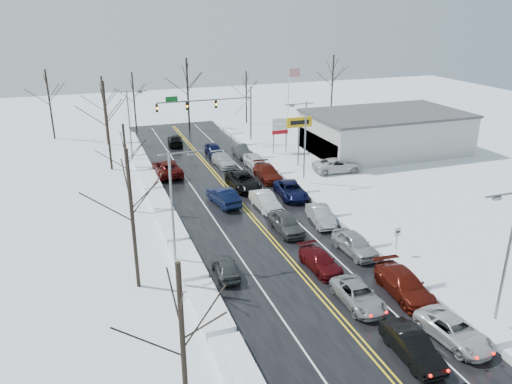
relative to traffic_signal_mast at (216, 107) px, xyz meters
name	(u,v)px	position (x,y,z in m)	size (l,w,h in m)	color
ground	(263,229)	(-3.45, -27.99, -5.48)	(160.00, 160.00, 0.00)	silver
road_surface	(255,220)	(-3.45, -25.99, -5.47)	(14.00, 84.00, 0.01)	black
snow_bank_left	(173,232)	(-11.05, -25.99, -5.48)	(1.88, 72.00, 0.55)	white
snow_bank_right	(330,210)	(4.15, -25.99, -5.48)	(1.88, 72.00, 0.55)	white
traffic_signal_mast	(216,107)	(0.00, 0.00, 0.00)	(13.28, 0.39, 8.00)	slate
tires_plus_sign	(299,126)	(7.05, -12.00, -0.49)	(3.20, 0.34, 6.00)	slate
used_vehicles_sign	(280,128)	(7.05, -5.99, -2.16)	(2.20, 0.22, 4.65)	slate
speed_limit_sign	(397,236)	(4.75, -35.99, -3.84)	(0.55, 0.09, 2.35)	slate
flagpole	(289,96)	(11.72, 2.01, 0.45)	(1.87, 1.20, 10.00)	silver
dealership_building	(385,132)	(20.53, -9.99, -2.82)	(20.40, 12.40, 5.30)	#B1B1AC
streetlight_se	(506,249)	(4.85, -45.99, -0.17)	(3.20, 0.25, 9.00)	slate
streetlight_ne	(303,136)	(4.85, -17.99, -0.17)	(3.20, 0.25, 9.00)	slate
streetlight_sw	(174,200)	(-11.74, -31.99, -0.17)	(3.20, 0.25, 9.00)	slate
streetlight_nw	(131,121)	(-11.74, -3.99, -0.17)	(3.20, 0.25, 9.00)	slate
tree_left_a	(181,320)	(-14.45, -47.99, 0.81)	(3.60, 3.60, 9.00)	#2D231C
tree_left_b	(130,193)	(-14.95, -33.99, 1.51)	(4.00, 4.00, 10.00)	#2D231C
tree_left_c	(125,151)	(-13.95, -19.99, 0.46)	(3.40, 3.40, 8.50)	#2D231C
tree_left_d	(106,109)	(-14.65, -5.99, 1.86)	(4.20, 4.20, 10.50)	#2D231C
tree_left_e	(103,97)	(-14.25, 6.01, 1.16)	(3.80, 3.80, 9.50)	#2D231C
tree_far_a	(48,91)	(-21.45, 12.01, 1.51)	(4.00, 4.00, 10.00)	#2D231C
tree_far_b	(133,90)	(-9.45, 13.01, 0.81)	(3.60, 3.60, 9.00)	#2D231C
tree_far_c	(187,80)	(-1.45, 11.01, 2.21)	(4.40, 4.40, 11.00)	#2D231C
tree_far_d	(246,87)	(8.55, 12.51, 0.46)	(3.40, 3.40, 8.50)	#2D231C
tree_far_e	(333,74)	(24.55, 13.01, 1.86)	(4.20, 4.20, 10.50)	#2D231C
queued_car_1	(411,357)	(-1.53, -46.75, -5.48)	(1.59, 4.57, 1.51)	black
queued_car_2	(358,304)	(-1.59, -41.10, -5.48)	(2.20, 4.78, 1.33)	gray
queued_car_3	(320,269)	(-1.87, -36.06, -5.48)	(1.86, 4.57, 1.33)	#46090D
queued_car_4	(286,231)	(-1.71, -29.12, -5.48)	(1.94, 4.83, 1.65)	#3D3F42
queued_car_5	(265,209)	(-1.61, -23.65, -5.48)	(1.68, 4.80, 1.58)	white
queued_car_6	(243,188)	(-1.79, -17.42, -5.48)	(2.71, 5.87, 1.63)	black
queued_car_7	(224,166)	(-1.61, -9.11, -5.48)	(2.00, 4.93, 1.43)	#B0B3B8
queued_car_8	(214,156)	(-1.59, -4.48, -5.48)	(1.88, 4.67, 1.59)	black
queued_car_10	(453,340)	(1.71, -46.32, -5.48)	(2.26, 4.89, 1.36)	#BDBCBF
queued_car_11	(403,294)	(1.90, -41.10, -5.48)	(2.25, 5.54, 1.61)	#4D110A
queued_car_12	(354,253)	(1.86, -34.64, -5.48)	(1.92, 4.77, 1.62)	#97999E
queued_car_13	(320,223)	(1.90, -28.54, -5.48)	(1.59, 4.57, 1.51)	#A4A7AC
queued_car_14	(291,197)	(1.96, -21.59, -5.48)	(2.51, 5.43, 1.51)	black
queued_car_15	(267,179)	(1.66, -15.60, -5.48)	(2.24, 5.51, 1.60)	#491109
queued_car_16	(256,168)	(1.79, -11.31, -5.48)	(1.99, 4.95, 1.69)	silver
queued_car_17	(241,156)	(1.69, -5.84, -5.48)	(1.57, 4.50, 1.48)	#393C3D
oncoming_car_0	(224,204)	(-5.08, -21.21, -5.48)	(1.77, 5.09, 1.68)	black
oncoming_car_1	(168,175)	(-8.73, -10.31, -5.48)	(2.85, 6.19, 1.72)	#470B09
oncoming_car_2	(175,145)	(-5.36, 2.44, -5.48)	(2.02, 4.96, 1.44)	black
oncoming_car_3	(226,275)	(-8.76, -34.63, -5.48)	(1.57, 3.91, 1.33)	#383A3C
parked_car_0	(337,172)	(10.41, -15.80, -5.48)	(2.69, 5.84, 1.62)	silver
parked_car_1	(341,159)	(13.40, -11.23, -5.48)	(2.28, 5.62, 1.63)	black
parked_car_2	(315,152)	(11.68, -7.35, -5.48)	(1.73, 4.31, 1.47)	black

